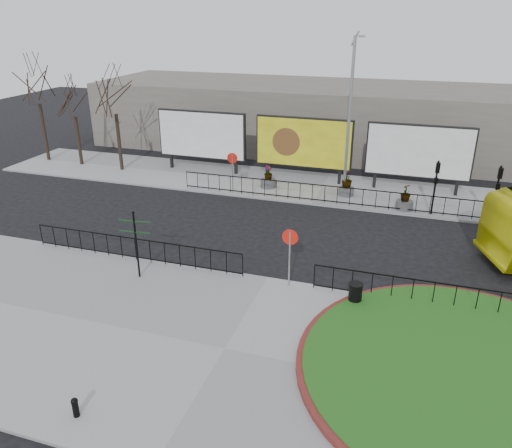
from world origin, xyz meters
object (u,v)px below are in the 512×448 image
at_px(litter_bin, 355,294).
at_px(planter_b, 346,185).
at_px(billboard_mid, 304,143).
at_px(planter_c, 405,200).
at_px(planter_a, 268,180).
at_px(fingerpost_sign, 136,238).
at_px(bollard, 75,406).
at_px(lamp_post, 349,116).

xyz_separation_m(litter_bin, planter_b, (-2.08, 12.02, 0.18)).
bearing_deg(billboard_mid, planter_c, -26.46).
bearing_deg(planter_a, planter_b, -0.00).
distance_m(fingerpost_sign, planter_a, 12.79).
bearing_deg(litter_bin, planter_a, 120.04).
xyz_separation_m(billboard_mid, bollard, (-1.31, -21.97, -2.15)).
relative_size(fingerpost_sign, litter_bin, 3.27).
distance_m(litter_bin, planter_a, 13.88).
bearing_deg(planter_a, billboard_mid, 48.70).
height_order(lamp_post, litter_bin, lamp_post).
height_order(lamp_post, fingerpost_sign, lamp_post).
bearing_deg(planter_a, fingerpost_sign, -98.51).
relative_size(lamp_post, planter_b, 5.90).
height_order(lamp_post, planter_c, lamp_post).
relative_size(planter_b, planter_c, 1.07).
height_order(billboard_mid, lamp_post, lamp_post).
bearing_deg(planter_c, fingerpost_sign, -132.03).
relative_size(billboard_mid, lamp_post, 0.67).
xyz_separation_m(bollard, planter_b, (4.44, 20.00, 0.30)).
relative_size(bollard, planter_c, 0.41).
distance_m(bollard, planter_c, 20.29).
bearing_deg(billboard_mid, planter_a, -131.30).
bearing_deg(litter_bin, planter_b, 99.84).
relative_size(bollard, planter_b, 0.39).
bearing_deg(planter_c, planter_b, 159.32).
distance_m(planter_a, planter_c, 8.39).
height_order(fingerpost_sign, planter_c, fingerpost_sign).
relative_size(lamp_post, litter_bin, 10.26).
distance_m(planter_a, planter_b, 4.87).
xyz_separation_m(fingerpost_sign, bollard, (2.31, -7.42, -1.44)).
distance_m(fingerpost_sign, litter_bin, 8.95).
relative_size(planter_a, planter_b, 0.89).
xyz_separation_m(billboard_mid, planter_c, (6.56, -3.27, -1.94)).
relative_size(billboard_mid, fingerpost_sign, 2.11).
relative_size(bollard, planter_a, 0.44).
bearing_deg(planter_a, bollard, -88.78).
distance_m(lamp_post, bollard, 20.92).
distance_m(planter_b, planter_c, 3.67).
bearing_deg(planter_c, planter_a, 171.13).
height_order(lamp_post, planter_a, lamp_post).
height_order(fingerpost_sign, planter_b, fingerpost_sign).
relative_size(lamp_post, fingerpost_sign, 3.14).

